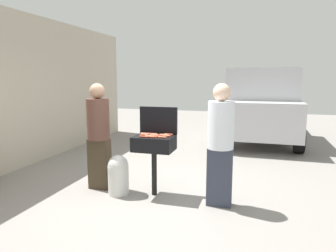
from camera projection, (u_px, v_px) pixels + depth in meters
ground_plane at (151, 194)px, 4.79m from camera, size 24.00×24.00×0.00m
house_wall_side at (27, 90)px, 6.34m from camera, size 0.24×8.00×3.06m
bbq_grill at (154, 145)px, 4.64m from camera, size 0.60×0.44×0.92m
grill_lid_open at (158, 120)px, 4.79m from camera, size 0.60×0.05×0.42m
hot_dog_0 at (149, 136)px, 4.58m from camera, size 0.13×0.04×0.03m
hot_dog_1 at (144, 137)px, 4.51m from camera, size 0.13×0.04×0.03m
hot_dog_2 at (145, 134)px, 4.72m from camera, size 0.13×0.03×0.03m
hot_dog_3 at (144, 135)px, 4.65m from camera, size 0.13×0.04×0.03m
hot_dog_4 at (145, 133)px, 4.76m from camera, size 0.13×0.03×0.03m
hot_dog_5 at (153, 137)px, 4.48m from camera, size 0.13×0.03×0.03m
hot_dog_6 at (154, 135)px, 4.63m from camera, size 0.13×0.04×0.03m
hot_dog_7 at (163, 135)px, 4.63m from camera, size 0.13×0.04×0.03m
hot_dog_8 at (162, 137)px, 4.46m from camera, size 0.13×0.03×0.03m
hot_dog_9 at (157, 136)px, 4.55m from camera, size 0.13×0.04×0.03m
hot_dog_10 at (149, 136)px, 4.53m from camera, size 0.13×0.04×0.03m
hot_dog_11 at (155, 135)px, 4.67m from camera, size 0.13×0.03×0.03m
hot_dog_12 at (166, 136)px, 4.57m from camera, size 0.13×0.04×0.03m
hot_dog_13 at (165, 135)px, 4.65m from camera, size 0.13×0.03×0.03m
hot_dog_14 at (153, 134)px, 4.73m from camera, size 0.13×0.03×0.03m
hot_dog_15 at (169, 134)px, 4.69m from camera, size 0.13×0.04×0.03m
propane_tank at (118, 174)px, 4.73m from camera, size 0.32×0.32×0.62m
person_left at (99, 133)px, 4.91m from camera, size 0.36×0.36×1.70m
person_right at (220, 141)px, 4.24m from camera, size 0.36×0.36×1.71m
parked_minivan at (261, 104)px, 8.87m from camera, size 2.06×4.42×2.02m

